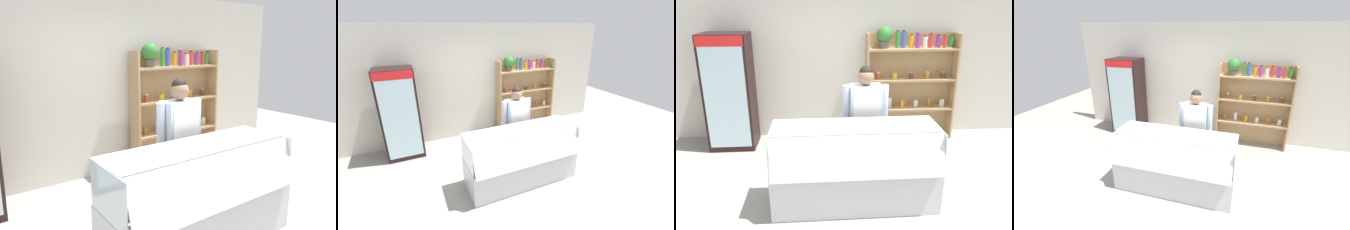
# 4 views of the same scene
# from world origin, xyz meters

# --- Properties ---
(back_wall) EXTENTS (6.80, 0.10, 2.70)m
(back_wall) POSITION_xyz_m (0.00, 2.16, 1.35)
(back_wall) COLOR beige
(back_wall) RESTS_ON ground
(shelving_unit) EXTENTS (1.56, 0.29, 1.97)m
(shelving_unit) POSITION_xyz_m (1.00, 1.91, 1.12)
(shelving_unit) COLOR tan
(shelving_unit) RESTS_ON ground
(deli_display_case) EXTENTS (1.96, 0.75, 1.01)m
(deli_display_case) POSITION_xyz_m (-0.13, -0.09, 0.31)
(deli_display_case) COLOR silver
(deli_display_case) RESTS_ON ground
(shop_clerk) EXTENTS (0.60, 0.25, 1.59)m
(shop_clerk) POSITION_xyz_m (0.07, 0.49, 0.94)
(shop_clerk) COLOR #2D2D38
(shop_clerk) RESTS_ON ground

